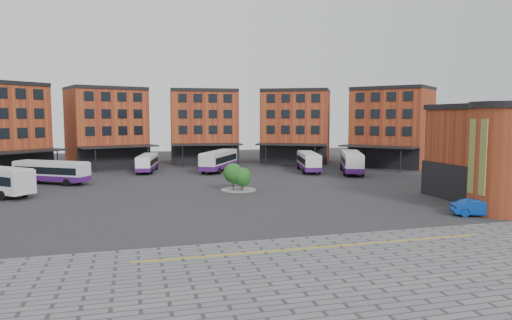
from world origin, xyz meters
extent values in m
plane|color=#28282B|center=(0.00, 0.00, 0.00)|extent=(160.00, 160.00, 0.00)
cube|color=slate|center=(2.00, -22.00, 0.01)|extent=(50.00, 22.00, 0.02)
cube|color=gold|center=(2.00, -14.00, 0.03)|extent=(26.00, 0.15, 0.02)
cube|color=black|center=(-28.20, 33.32, 2.00)|extent=(10.00, 9.07, 4.00)
cube|color=black|center=(-28.07, 33.17, 9.20)|extent=(8.60, 7.77, 8.00)
cube|color=black|center=(-26.63, 31.58, 4.00)|extent=(12.61, 11.97, 0.25)
cylinder|color=black|center=(-22.05, 33.28, 2.00)|extent=(0.20, 0.20, 4.00)
cube|color=#9B4721|center=(-15.30, 46.44, 7.00)|extent=(15.55, 13.69, 14.00)
cube|color=black|center=(-13.72, 41.85, 2.00)|extent=(12.45, 4.71, 4.00)
cube|color=black|center=(-15.30, 46.44, 14.30)|extent=(15.65, 13.97, 0.60)
cube|color=black|center=(-13.66, 41.66, 9.20)|extent=(10.87, 3.87, 8.00)
cube|color=black|center=(-12.96, 39.63, 4.00)|extent=(13.72, 8.39, 0.25)
cylinder|color=black|center=(-16.67, 36.45, 2.00)|extent=(0.20, 0.20, 4.00)
cylinder|color=black|center=(-8.07, 39.41, 2.00)|extent=(0.20, 0.20, 4.00)
cube|color=#9B4721|center=(3.28, 48.89, 7.00)|extent=(13.67, 10.88, 14.00)
cube|color=black|center=(2.94, 44.05, 2.00)|extent=(13.00, 1.41, 4.00)
cube|color=black|center=(3.28, 48.89, 14.30)|extent=(13.69, 11.18, 0.60)
cube|color=black|center=(2.93, 43.85, 9.20)|extent=(11.42, 0.95, 8.00)
cube|color=black|center=(2.78, 41.70, 4.00)|extent=(13.28, 5.30, 0.25)
cylinder|color=black|center=(-1.89, 40.22, 2.00)|extent=(0.20, 0.20, 4.00)
cylinder|color=black|center=(7.19, 39.59, 2.00)|extent=(0.20, 0.20, 4.00)
cube|color=#9B4721|center=(21.34, 43.88, 7.00)|extent=(16.12, 14.81, 14.00)
cube|color=black|center=(19.14, 39.56, 2.00)|extent=(11.81, 6.35, 4.00)
cube|color=black|center=(21.34, 43.88, 14.30)|extent=(16.26, 15.08, 0.60)
cube|color=black|center=(19.04, 39.38, 9.20)|extent=(10.26, 5.33, 8.00)
cube|color=black|center=(18.07, 37.46, 4.00)|extent=(13.58, 9.82, 0.25)
cylinder|color=black|center=(13.20, 37.92, 2.00)|extent=(0.20, 0.20, 4.00)
cylinder|color=black|center=(21.31, 33.79, 2.00)|extent=(0.20, 0.20, 4.00)
cube|color=#9B4721|center=(36.00, 32.21, 7.00)|extent=(16.02, 16.39, 14.00)
cube|color=black|center=(32.29, 29.09, 2.00)|extent=(8.74, 10.28, 4.00)
cube|color=black|center=(36.00, 32.21, 14.30)|extent=(16.25, 16.58, 0.60)
cube|color=black|center=(32.14, 28.96, 9.20)|extent=(7.47, 8.86, 8.00)
cube|color=black|center=(30.49, 27.58, 4.00)|extent=(11.73, 12.79, 0.25)
cylinder|color=black|center=(26.19, 29.91, 2.00)|extent=(0.20, 0.20, 4.00)
cylinder|color=black|center=(32.03, 22.94, 2.00)|extent=(0.20, 0.20, 4.00)
cube|color=black|center=(22.90, -2.00, 2.00)|extent=(0.40, 12.00, 4.00)
cylinder|color=#9B4721|center=(23.00, -8.00, 5.00)|extent=(6.00, 6.00, 10.00)
cylinder|color=black|center=(23.00, -8.00, 10.30)|extent=(6.40, 6.40, 0.60)
cube|color=orange|center=(20.10, -8.00, 5.50)|extent=(0.12, 2.20, 7.00)
cylinder|color=gray|center=(2.00, 12.00, 0.06)|extent=(4.40, 4.40, 0.12)
cylinder|color=#332114|center=(1.20, 11.40, 0.82)|extent=(0.14, 0.14, 1.64)
sphere|color=#29541C|center=(1.20, 11.40, 2.30)|extent=(2.40, 2.40, 2.40)
sphere|color=#29541C|center=(1.40, 11.25, 1.80)|extent=(1.68, 1.68, 1.68)
cylinder|color=#332114|center=(2.80, 12.60, 0.68)|extent=(0.14, 0.14, 1.36)
sphere|color=#29541C|center=(2.80, 12.60, 1.90)|extent=(1.74, 1.74, 1.74)
sphere|color=#29541C|center=(3.00, 12.45, 1.50)|extent=(1.22, 1.22, 1.22)
cylinder|color=#332114|center=(2.20, 11.00, 0.65)|extent=(0.14, 0.14, 1.31)
sphere|color=#29541C|center=(2.20, 11.00, 1.83)|extent=(2.28, 2.28, 2.28)
sphere|color=#29541C|center=(2.40, 10.85, 1.44)|extent=(1.60, 1.60, 1.60)
cylinder|color=black|center=(-24.69, 11.91, 0.55)|extent=(1.02, 0.98, 1.09)
cylinder|color=black|center=(-22.84, 13.91, 0.55)|extent=(1.02, 0.98, 1.09)
cube|color=silver|center=(-21.53, 24.07, 1.78)|extent=(10.64, 8.09, 2.46)
cube|color=black|center=(-21.53, 24.07, 1.96)|extent=(9.93, 7.66, 0.95)
cube|color=silver|center=(-21.53, 24.07, 3.06)|extent=(10.22, 7.77, 0.12)
cube|color=black|center=(-26.09, 27.01, 2.01)|extent=(1.26, 1.86, 1.10)
cube|color=#421664|center=(-21.53, 24.07, 0.90)|extent=(10.70, 8.15, 0.70)
cylinder|color=black|center=(-25.18, 24.93, 0.50)|extent=(1.01, 0.80, 1.00)
cylinder|color=black|center=(-23.82, 27.04, 0.50)|extent=(1.01, 0.80, 1.00)
cylinder|color=black|center=(-19.24, 21.10, 0.50)|extent=(1.01, 0.80, 1.00)
cylinder|color=black|center=(-17.88, 23.21, 0.50)|extent=(1.01, 0.80, 1.00)
cube|color=white|center=(-8.39, 34.63, 1.63)|extent=(4.05, 10.35, 2.25)
cube|color=black|center=(-8.39, 34.63, 1.79)|extent=(3.97, 9.57, 0.87)
cube|color=silver|center=(-8.39, 34.63, 2.80)|extent=(3.89, 9.94, 0.11)
cube|color=black|center=(-7.51, 39.50, 1.84)|extent=(1.94, 0.46, 1.01)
cube|color=#421664|center=(-8.39, 34.63, 0.83)|extent=(4.10, 10.40, 0.64)
cylinder|color=black|center=(-8.94, 38.01, 0.46)|extent=(0.43, 0.95, 0.92)
cylinder|color=black|center=(-6.68, 37.61, 0.46)|extent=(0.43, 0.95, 0.92)
cylinder|color=black|center=(-10.09, 31.65, 0.46)|extent=(0.43, 0.95, 0.92)
cylinder|color=black|center=(-7.83, 31.24, 0.46)|extent=(0.43, 0.95, 0.92)
cube|color=silver|center=(3.37, 32.51, 1.95)|extent=(8.34, 11.84, 2.69)
cube|color=black|center=(3.37, 32.51, 2.14)|extent=(7.91, 11.03, 1.04)
cube|color=silver|center=(3.37, 32.51, 3.34)|extent=(8.00, 11.36, 0.13)
cube|color=black|center=(6.30, 37.67, 2.19)|extent=(2.08, 1.25, 1.21)
cube|color=#421664|center=(3.37, 32.51, 0.99)|extent=(8.39, 11.89, 0.77)
cylinder|color=black|center=(4.08, 36.54, 0.55)|extent=(0.83, 1.12, 1.10)
cylinder|color=black|center=(6.47, 35.19, 0.55)|extent=(0.83, 1.12, 1.10)
cylinder|color=black|center=(0.27, 29.83, 0.55)|extent=(0.83, 1.12, 1.10)
cylinder|color=black|center=(2.65, 28.48, 0.55)|extent=(0.83, 1.12, 1.10)
cube|color=white|center=(17.77, 27.98, 1.81)|extent=(5.08, 11.52, 2.50)
cube|color=black|center=(17.77, 27.98, 1.99)|extent=(4.93, 10.66, 0.97)
cube|color=silver|center=(17.77, 27.98, 3.11)|extent=(4.88, 11.06, 0.12)
cube|color=black|center=(19.04, 33.35, 2.04)|extent=(2.14, 0.62, 1.12)
cube|color=#421664|center=(17.77, 27.98, 0.92)|extent=(5.13, 11.57, 0.71)
cylinder|color=black|center=(17.36, 31.77, 0.51)|extent=(0.53, 1.06, 1.02)
cylinder|color=black|center=(19.84, 31.18, 0.51)|extent=(0.53, 1.06, 1.02)
cylinder|color=black|center=(15.70, 24.78, 0.51)|extent=(0.53, 1.06, 1.02)
cylinder|color=black|center=(18.18, 24.19, 0.51)|extent=(0.53, 1.06, 1.02)
cube|color=white|center=(23.72, 24.04, 1.97)|extent=(7.19, 12.37, 2.72)
cube|color=black|center=(23.72, 24.04, 2.17)|extent=(6.88, 11.49, 1.06)
cube|color=silver|center=(23.72, 24.04, 3.39)|extent=(6.90, 11.88, 0.13)
cube|color=black|center=(25.99, 29.61, 2.22)|extent=(2.23, 1.00, 1.22)
cube|color=#421664|center=(23.72, 24.04, 1.00)|extent=(7.24, 12.42, 0.78)
cylinder|color=black|center=(23.91, 28.19, 0.56)|extent=(0.73, 1.16, 1.11)
cylinder|color=black|center=(26.48, 27.14, 0.56)|extent=(0.73, 1.16, 1.11)
cylinder|color=black|center=(20.95, 20.94, 0.56)|extent=(0.73, 1.16, 1.11)
cylinder|color=black|center=(23.53, 19.89, 0.56)|extent=(0.73, 1.16, 1.11)
imported|color=#0B3698|center=(20.16, -8.32, 0.78)|extent=(4.99, 3.18, 1.55)
camera|label=1|loc=(-10.67, -43.13, 9.22)|focal=32.00mm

